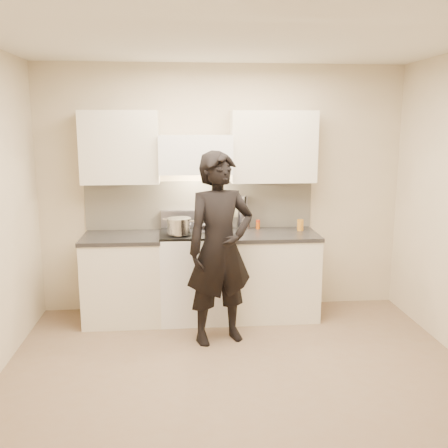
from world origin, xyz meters
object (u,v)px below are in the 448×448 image
(counter_right, at_px, (273,274))
(person, at_px, (220,249))
(stove, at_px, (197,275))
(utensil_crock, at_px, (244,219))
(wok, at_px, (211,220))

(counter_right, xyz_separation_m, person, (-0.63, -0.62, 0.45))
(stove, bearing_deg, counter_right, 0.00)
(utensil_crock, distance_m, person, 0.93)
(utensil_crock, bearing_deg, person, -111.17)
(stove, distance_m, person, 0.78)
(stove, distance_m, wok, 0.61)
(counter_right, height_order, utensil_crock, utensil_crock)
(stove, bearing_deg, wok, 41.90)
(stove, bearing_deg, person, -72.16)
(stove, height_order, wok, wok)
(person, bearing_deg, utensil_crock, 50.21)
(wok, height_order, utensil_crock, utensil_crock)
(wok, xyz_separation_m, person, (0.04, -0.76, -0.14))
(stove, height_order, utensil_crock, utensil_crock)
(counter_right, bearing_deg, utensil_crock, 140.35)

